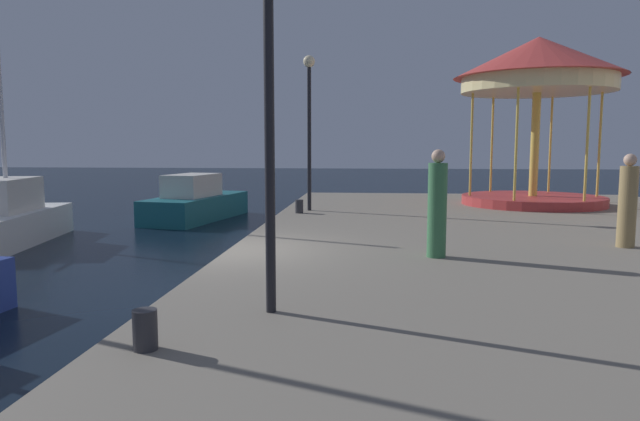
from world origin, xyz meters
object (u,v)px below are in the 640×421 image
object	(u,v)px
carousel	(538,80)
lamp_post_mid_promenade	(269,43)
sailboat_white	(2,220)
person_by_the_water	(628,204)
lamp_post_far_end	(309,107)
person_mid_promenade	(437,207)
motorboat_teal	(196,203)
bollard_south	(145,330)
bollard_center	(299,206)

from	to	relation	value
carousel	lamp_post_mid_promenade	distance (m)	14.86
sailboat_white	person_by_the_water	size ratio (longest dim) A/B	3.96
lamp_post_far_end	carousel	bearing A→B (deg)	18.21
carousel	person_mid_promenade	xyz separation A→B (m)	(-4.26, -9.61, -3.25)
motorboat_teal	bollard_south	distance (m)	16.37
bollard_south	person_by_the_water	xyz separation A→B (m)	(7.19, 6.40, 0.66)
bollard_center	carousel	bearing A→B (deg)	22.50
motorboat_teal	bollard_center	bearing A→B (deg)	-43.38
bollard_south	person_by_the_water	distance (m)	9.65
carousel	person_by_the_water	xyz separation A→B (m)	(-0.43, -8.25, -3.30)
motorboat_teal	person_by_the_water	world-z (taller)	person_by_the_water
person_by_the_water	motorboat_teal	bearing A→B (deg)	141.21
lamp_post_far_end	bollard_center	world-z (taller)	lamp_post_far_end
bollard_center	lamp_post_mid_promenade	bearing A→B (deg)	-84.60
motorboat_teal	lamp_post_mid_promenade	distance (m)	15.72
carousel	lamp_post_mid_promenade	world-z (taller)	carousel
sailboat_white	lamp_post_mid_promenade	size ratio (longest dim) A/B	1.56
person_mid_promenade	person_by_the_water	bearing A→B (deg)	19.59
person_by_the_water	bollard_center	bearing A→B (deg)	144.44
lamp_post_mid_promenade	person_mid_promenade	distance (m)	4.90
carousel	lamp_post_mid_promenade	xyz separation A→B (m)	(-6.62, -13.26, -1.00)
person_mid_promenade	motorboat_teal	bearing A→B (deg)	126.07
bollard_center	person_mid_promenade	bearing A→B (deg)	-62.89
motorboat_teal	lamp_post_far_end	bearing A→B (deg)	-36.77
sailboat_white	lamp_post_far_end	bearing A→B (deg)	15.21
sailboat_white	bollard_south	bearing A→B (deg)	-50.28
carousel	lamp_post_far_end	size ratio (longest dim) A/B	1.19
lamp_post_far_end	person_by_the_water	distance (m)	9.34
sailboat_white	person_by_the_water	xyz separation A→B (m)	(15.42, -3.52, 0.95)
carousel	lamp_post_far_end	xyz separation A→B (m)	(-7.35, -2.42, -0.99)
lamp_post_far_end	bollard_south	size ratio (longest dim) A/B	11.73
lamp_post_mid_promenade	bollard_center	distance (m)	10.59
sailboat_white	carousel	world-z (taller)	sailboat_white
sailboat_white	motorboat_teal	size ratio (longest dim) A/B	1.32
carousel	bollard_center	size ratio (longest dim) A/B	13.90
carousel	person_by_the_water	bearing A→B (deg)	-93.01
bollard_center	person_mid_promenade	world-z (taller)	person_mid_promenade
lamp_post_far_end	person_mid_promenade	distance (m)	8.15
sailboat_white	bollard_center	bearing A→B (deg)	10.88
lamp_post_mid_promenade	lamp_post_far_end	world-z (taller)	lamp_post_far_end
bollard_center	person_by_the_water	distance (m)	8.81
motorboat_teal	lamp_post_far_end	size ratio (longest dim) A/B	1.18
carousel	person_mid_promenade	size ratio (longest dim) A/B	2.88
carousel	bollard_south	distance (m)	16.98
bollard_center	person_by_the_water	bearing A→B (deg)	-35.56
motorboat_teal	lamp_post_far_end	distance (m)	6.76
sailboat_white	motorboat_teal	world-z (taller)	sailboat_white
person_by_the_water	lamp_post_mid_promenade	bearing A→B (deg)	-140.96
carousel	bollard_south	world-z (taller)	carousel
sailboat_white	carousel	distance (m)	17.09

